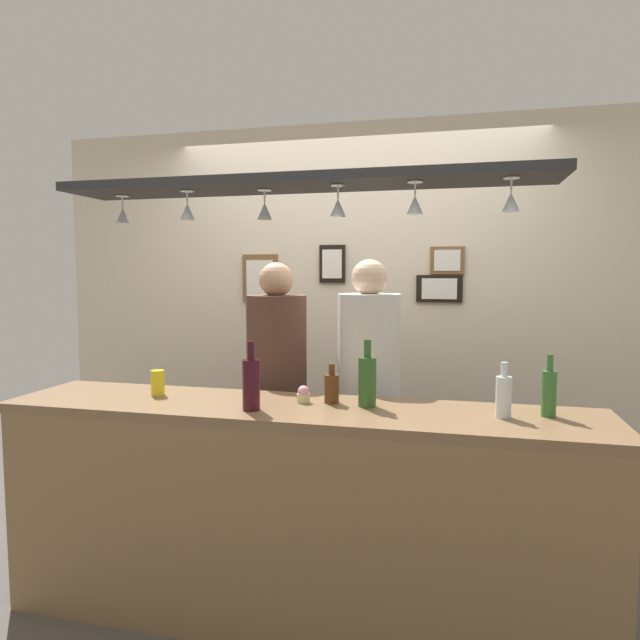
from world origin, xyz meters
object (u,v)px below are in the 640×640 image
Objects in this scene: bottle_beer_brown_stubby at (332,388)px; picture_frame_crest at (332,264)px; person_left_brown_shirt at (277,378)px; person_middle_white_patterned_shirt at (369,381)px; cupcake at (303,395)px; drink_can at (158,383)px; picture_frame_upper_small at (447,260)px; bottle_wine_dark_red at (251,383)px; bottle_champagne_green at (367,380)px; picture_frame_lower_pair at (439,289)px; picture_frame_caricature at (260,278)px; bottle_soda_clear at (504,395)px; bottle_beer_green_import at (549,392)px.

bottle_beer_brown_stubby is 1.46m from picture_frame_crest.
person_middle_white_patterned_shirt reaches higher than person_left_brown_shirt.
cupcake is 1.48m from picture_frame_crest.
drink_can is at bearing -178.44° from cupcake.
bottle_wine_dark_red is at bearing -117.63° from picture_frame_upper_small.
person_middle_white_patterned_shirt is (0.53, -0.00, 0.01)m from person_left_brown_shirt.
bottle_champagne_green is at bearing -82.12° from person_middle_white_patterned_shirt.
bottle_wine_dark_red and bottle_champagne_green have the same top height.
picture_frame_lower_pair reaches higher than bottle_champagne_green.
bottle_wine_dark_red is 1.74m from picture_frame_lower_pair.
person_middle_white_patterned_shirt reaches higher than cupcake.
picture_frame_caricature is (0.04, 1.35, 0.49)m from drink_can.
bottle_soda_clear is at bearing -79.65° from picture_frame_upper_small.
person_middle_white_patterned_shirt reaches higher than bottle_soda_clear.
bottle_champagne_green is 0.31m from cupcake.
bottle_soda_clear is at bearing -5.68° from bottle_champagne_green.
person_left_brown_shirt is at bearing -137.93° from picture_frame_lower_pair.
bottle_wine_dark_red reaches higher than bottle_soda_clear.
bottle_champagne_green reaches higher than bottle_soda_clear.
bottle_beer_green_import is (1.36, -0.54, 0.10)m from person_left_brown_shirt.
bottle_wine_dark_red is 0.58m from drink_can.
bottle_champagne_green is at bearing -9.02° from bottle_beer_brown_stubby.
bottle_wine_dark_red is 1.00× the size of bottle_champagne_green.
bottle_beer_brown_stubby reaches higher than cupcake.
bottle_champagne_green is 1.00× the size of picture_frame_lower_pair.
picture_frame_crest is at bearing 0.00° from picture_frame_caricature.
cupcake is at bearing -60.61° from person_left_brown_shirt.
bottle_beer_brown_stubby is at bearing 2.78° from drink_can.
person_left_brown_shirt reaches higher than picture_frame_lower_pair.
picture_frame_lower_pair reaches higher than cupcake.
bottle_beer_green_import is (1.23, 0.19, -0.01)m from bottle_wine_dark_red.
picture_frame_caricature reaches higher than picture_frame_lower_pair.
bottle_beer_green_import is at bearing -33.11° from person_middle_white_patterned_shirt.
bottle_wine_dark_red reaches higher than cupcake.
cupcake is at bearing -114.74° from picture_frame_upper_small.
bottle_beer_green_import is at bearing -1.24° from bottle_beer_brown_stubby.
picture_frame_crest is (-1.21, 1.33, 0.55)m from bottle_beer_green_import.
bottle_champagne_green is (-0.76, -0.01, 0.01)m from bottle_beer_green_import.
person_middle_white_patterned_shirt is at bearing 68.03° from cupcake.
picture_frame_lower_pair reaches higher than bottle_wine_dark_red.
person_middle_white_patterned_shirt is 0.53m from bottle_beer_brown_stubby.
picture_frame_upper_small is (-0.25, 1.39, 0.58)m from bottle_soda_clear.
bottle_beer_brown_stubby is at bearing 9.66° from cupcake.
person_left_brown_shirt is 5.48× the size of bottle_champagne_green.
picture_frame_upper_small reaches higher than person_left_brown_shirt.
person_left_brown_shirt is 7.47× the size of picture_frame_upper_small.
picture_frame_caricature is at bearing 138.14° from bottle_soda_clear.
picture_frame_crest is (-1.03, 1.39, 0.56)m from bottle_soda_clear.
person_middle_white_patterned_shirt is 1.00m from bottle_beer_green_import.
drink_can is 1.58m from picture_frame_crest.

